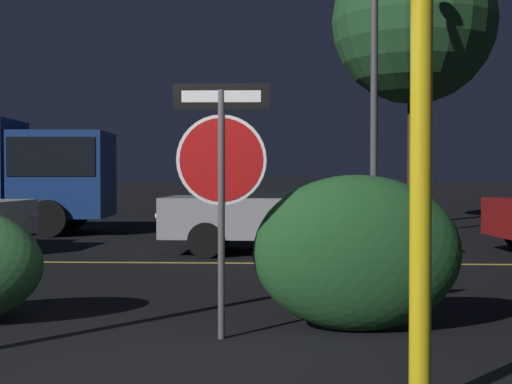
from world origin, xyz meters
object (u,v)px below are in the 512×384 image
object	(u,v)px
stop_sign	(221,160)
street_lamp	(374,34)
hedge_bush_2	(357,253)
passing_car_2	(288,213)
yellow_pole_right	(421,138)
tree_0	(414,23)

from	to	relation	value
stop_sign	street_lamp	bearing A→B (deg)	74.68
stop_sign	hedge_bush_2	bearing A→B (deg)	15.33
passing_car_2	street_lamp	distance (m)	5.30
yellow_pole_right	tree_0	distance (m)	17.30
hedge_bush_2	tree_0	distance (m)	15.56
hedge_bush_2	tree_0	xyz separation A→B (m)	(3.02, 14.39, 5.08)
stop_sign	tree_0	size ratio (longest dim) A/B	0.27
yellow_pole_right	passing_car_2	bearing A→B (deg)	95.04
passing_car_2	tree_0	xyz separation A→B (m)	(3.61, 8.00, 5.06)
stop_sign	passing_car_2	distance (m)	6.82
yellow_pole_right	hedge_bush_2	world-z (taller)	yellow_pole_right
street_lamp	stop_sign	bearing A→B (deg)	-104.10
passing_car_2	hedge_bush_2	bearing A→B (deg)	-173.37
street_lamp	tree_0	world-z (taller)	tree_0
hedge_bush_2	passing_car_2	xyz separation A→B (m)	(-0.59, 6.40, 0.02)
hedge_bush_2	street_lamp	world-z (taller)	street_lamp
stop_sign	street_lamp	distance (m)	10.65
tree_0	street_lamp	bearing A→B (deg)	-109.50
stop_sign	hedge_bush_2	xyz separation A→B (m)	(1.18, 0.35, -0.82)
stop_sign	street_lamp	xyz separation A→B (m)	(2.49, 9.91, 3.01)
yellow_pole_right	street_lamp	size ratio (longest dim) A/B	0.41
yellow_pole_right	hedge_bush_2	distance (m)	2.34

